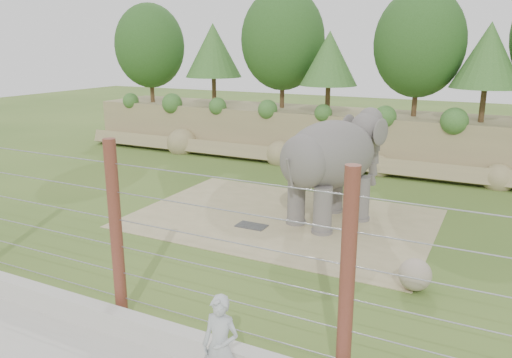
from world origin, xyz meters
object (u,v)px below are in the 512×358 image
at_px(stone_ball, 415,275).
at_px(zookeeper, 221,347).
at_px(elephant, 330,170).
at_px(barrier_fence, 116,232).

xyz_separation_m(stone_ball, zookeeper, (-2.27, -5.37, 0.51)).
bearing_deg(elephant, barrier_fence, -81.75).
distance_m(barrier_fence, zookeeper, 3.60).
relative_size(barrier_fence, zookeeper, 11.03).
bearing_deg(stone_ball, barrier_fence, -142.63).
bearing_deg(zookeeper, barrier_fence, 158.35).
bearing_deg(elephant, zookeeper, -59.89).
distance_m(stone_ball, barrier_fence, 7.10).
height_order(barrier_fence, zookeeper, barrier_fence).
bearing_deg(zookeeper, stone_ball, 65.24).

